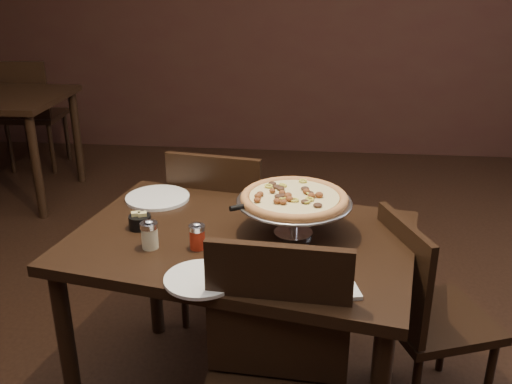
# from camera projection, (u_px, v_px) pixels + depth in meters

# --- Properties ---
(room) EXTENTS (6.04, 7.04, 2.84)m
(room) POSITION_uv_depth(u_px,v_px,m) (243.00, 70.00, 1.86)
(room) COLOR black
(room) RESTS_ON ground
(dining_table) EXTENTS (1.38, 1.05, 0.78)m
(dining_table) POSITION_uv_depth(u_px,v_px,m) (242.00, 261.00, 2.16)
(dining_table) COLOR black
(dining_table) RESTS_ON ground
(pizza_stand) EXTENTS (0.43, 0.43, 0.18)m
(pizza_stand) POSITION_uv_depth(u_px,v_px,m) (294.00, 199.00, 2.09)
(pizza_stand) COLOR silver
(pizza_stand) RESTS_ON dining_table
(parmesan_shaker) EXTENTS (0.06, 0.06, 0.11)m
(parmesan_shaker) POSITION_uv_depth(u_px,v_px,m) (150.00, 235.00, 2.02)
(parmesan_shaker) COLOR beige
(parmesan_shaker) RESTS_ON dining_table
(pepper_flake_shaker) EXTENTS (0.06, 0.06, 0.10)m
(pepper_flake_shaker) POSITION_uv_depth(u_px,v_px,m) (197.00, 236.00, 2.02)
(pepper_flake_shaker) COLOR #9A1E0E
(pepper_flake_shaker) RESTS_ON dining_table
(packet_caddy) EXTENTS (0.09, 0.09, 0.07)m
(packet_caddy) POSITION_uv_depth(u_px,v_px,m) (140.00, 221.00, 2.18)
(packet_caddy) COLOR black
(packet_caddy) RESTS_ON dining_table
(napkin_stack) EXTENTS (0.15, 0.15, 0.01)m
(napkin_stack) POSITION_uv_depth(u_px,v_px,m) (338.00, 289.00, 1.77)
(napkin_stack) COLOR silver
(napkin_stack) RESTS_ON dining_table
(plate_left) EXTENTS (0.27, 0.27, 0.01)m
(plate_left) POSITION_uv_depth(u_px,v_px,m) (158.00, 198.00, 2.45)
(plate_left) COLOR white
(plate_left) RESTS_ON dining_table
(plate_near) EXTENTS (0.24, 0.24, 0.01)m
(plate_near) POSITION_uv_depth(u_px,v_px,m) (201.00, 279.00, 1.83)
(plate_near) COLOR white
(plate_near) RESTS_ON dining_table
(serving_spatula) EXTENTS (0.16, 0.16, 0.02)m
(serving_spatula) POSITION_uv_depth(u_px,v_px,m) (246.00, 206.00, 2.03)
(serving_spatula) COLOR silver
(serving_spatula) RESTS_ON pizza_stand
(chair_far) EXTENTS (0.50, 0.50, 0.94)m
(chair_far) POSITION_uv_depth(u_px,v_px,m) (223.00, 231.00, 2.76)
(chair_far) COLOR black
(chair_far) RESTS_ON ground
(chair_side) EXTENTS (0.51, 0.51, 0.85)m
(chair_side) POSITION_uv_depth(u_px,v_px,m) (423.00, 309.00, 2.23)
(chair_side) COLOR black
(chair_side) RESTS_ON ground
(bg_chair_far) EXTENTS (0.47, 0.47, 0.97)m
(bg_chair_far) POSITION_uv_depth(u_px,v_px,m) (31.00, 111.00, 4.90)
(bg_chair_far) COLOR black
(bg_chair_far) RESTS_ON ground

